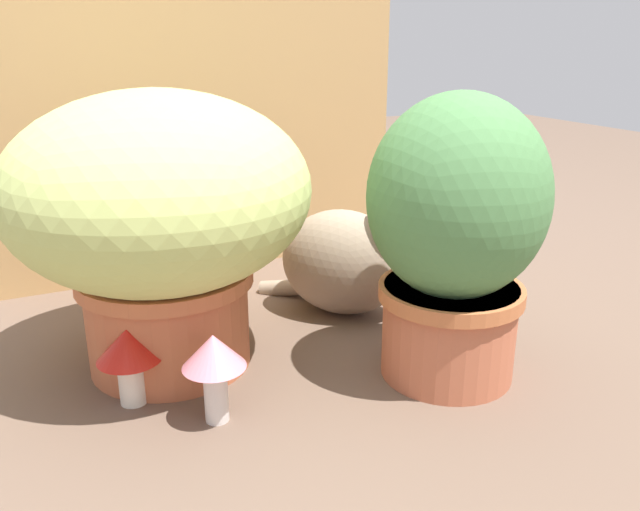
% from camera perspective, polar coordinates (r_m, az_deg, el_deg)
% --- Properties ---
extents(ground_plane, '(6.00, 6.00, 0.00)m').
position_cam_1_polar(ground_plane, '(1.16, -3.80, -9.93)').
color(ground_plane, brown).
extents(cardboard_backdrop, '(1.00, 0.03, 0.81)m').
position_cam_1_polar(cardboard_backdrop, '(1.57, -10.61, 13.06)').
color(cardboard_backdrop, tan).
rests_on(cardboard_backdrop, ground).
extents(grass_planter, '(0.50, 0.50, 0.48)m').
position_cam_1_polar(grass_planter, '(1.10, -13.87, 3.81)').
color(grass_planter, '#B8603D').
rests_on(grass_planter, ground).
extents(leafy_planter, '(0.29, 0.29, 0.48)m').
position_cam_1_polar(leafy_planter, '(1.07, 11.78, 2.10)').
color(leafy_planter, '#BA6344').
rests_on(leafy_planter, ground).
extents(cat, '(0.31, 0.35, 0.32)m').
position_cam_1_polar(cat, '(1.33, 2.72, -0.19)').
color(cat, gray).
rests_on(cat, ground).
extents(mushroom_ornament_pink, '(0.10, 0.10, 0.14)m').
position_cam_1_polar(mushroom_ornament_pink, '(0.98, -9.29, -9.00)').
color(mushroom_ornament_pink, silver).
rests_on(mushroom_ornament_pink, ground).
extents(mushroom_ornament_red, '(0.10, 0.10, 0.13)m').
position_cam_1_polar(mushroom_ornament_red, '(1.06, -16.36, -8.20)').
color(mushroom_ornament_red, white).
rests_on(mushroom_ornament_red, ground).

